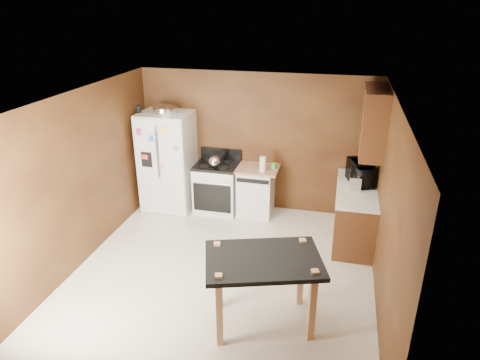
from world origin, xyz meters
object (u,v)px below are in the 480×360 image
at_px(green_canister, 274,166).
at_px(gas_range, 217,186).
at_px(pen_cup, 139,109).
at_px(microwave, 361,173).
at_px(paper_towel, 263,164).
at_px(roasting_pan, 165,110).
at_px(kettle, 214,162).
at_px(toaster, 355,181).
at_px(island, 263,268).
at_px(refrigerator, 168,161).
at_px(dishwasher, 256,190).

xyz_separation_m(green_canister, gas_range, (-1.03, -0.05, -0.48)).
height_order(pen_cup, microwave, pen_cup).
bearing_deg(gas_range, paper_towel, -7.35).
xyz_separation_m(pen_cup, microwave, (3.82, -0.11, -0.80)).
height_order(roasting_pan, kettle, roasting_pan).
relative_size(toaster, island, 0.19).
bearing_deg(microwave, kettle, 69.97).
distance_m(toaster, island, 2.53).
relative_size(paper_towel, gas_range, 0.23).
relative_size(kettle, toaster, 0.73).
bearing_deg(green_canister, toaster, -20.75).
distance_m(microwave, refrigerator, 3.39).
height_order(gas_range, island, gas_range).
bearing_deg(toaster, green_canister, 159.78).
distance_m(roasting_pan, refrigerator, 0.95).
distance_m(dishwasher, island, 2.90).
height_order(roasting_pan, microwave, roasting_pan).
height_order(refrigerator, island, refrigerator).
distance_m(paper_towel, dishwasher, 0.60).
height_order(kettle, refrigerator, refrigerator).
height_order(microwave, gas_range, microwave).
distance_m(green_canister, dishwasher, 0.58).
xyz_separation_m(kettle, green_canister, (1.02, 0.21, -0.06)).
xyz_separation_m(toaster, microwave, (0.08, 0.21, 0.06)).
bearing_deg(gas_range, kettle, -86.52).
height_order(kettle, toaster, toaster).
height_order(paper_towel, toaster, paper_towel).
distance_m(pen_cup, island, 3.93).
xyz_separation_m(microwave, gas_range, (-2.47, 0.26, -0.60)).
bearing_deg(dishwasher, island, -76.85).
xyz_separation_m(pen_cup, gas_range, (1.35, 0.16, -1.40)).
relative_size(kettle, refrigerator, 0.12).
bearing_deg(green_canister, kettle, -168.46).
height_order(kettle, island, kettle).
bearing_deg(gas_range, pen_cup, -173.32).
xyz_separation_m(roasting_pan, pen_cup, (-0.44, -0.11, 0.01)).
distance_m(green_canister, island, 2.85).
height_order(roasting_pan, toaster, roasting_pan).
xyz_separation_m(green_canister, microwave, (1.45, -0.31, 0.12)).
bearing_deg(island, roasting_pan, 129.78).
xyz_separation_m(roasting_pan, gas_range, (0.90, 0.04, -1.39)).
bearing_deg(paper_towel, dishwasher, 135.89).
bearing_deg(refrigerator, green_canister, 3.18).
height_order(kettle, gas_range, kettle).
bearing_deg(paper_towel, roasting_pan, 177.84).
relative_size(pen_cup, gas_range, 0.11).
bearing_deg(roasting_pan, refrigerator, -113.72).
bearing_deg(gas_range, refrigerator, -176.19).
xyz_separation_m(refrigerator, gas_range, (0.91, 0.06, -0.44)).
relative_size(gas_range, island, 0.72).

